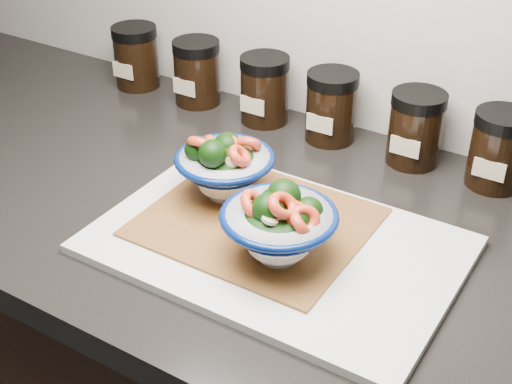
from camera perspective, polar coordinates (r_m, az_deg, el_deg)
The scene contains 11 objects.
countertop at distance 0.99m, azimuth 0.11°, elevation -2.46°, with size 3.50×0.60×0.04m, color black.
cutting_board at distance 0.90m, azimuth 1.62°, elevation -4.24°, with size 0.45×0.30×0.01m, color silver.
bamboo_mat at distance 0.93m, azimuth -0.00°, elevation -2.39°, with size 0.28×0.24×0.00m, color brown.
bowl_left at distance 0.96m, azimuth -2.57°, elevation 1.98°, with size 0.14×0.14×0.10m.
bowl_right at distance 0.84m, azimuth 1.93°, elevation -2.71°, with size 0.14×0.14×0.11m.
spice_jar_a at distance 1.34m, azimuth -9.57°, elevation 10.64°, with size 0.08×0.08×0.11m.
spice_jar_b at distance 1.26m, azimuth -4.74°, elevation 9.54°, with size 0.08×0.08×0.11m.
spice_jar_c at distance 1.19m, azimuth 0.69°, elevation 8.21°, with size 0.08×0.08×0.11m.
spice_jar_d at distance 1.14m, azimuth 6.05°, elevation 6.82°, with size 0.08×0.08×0.11m.
spice_jar_e at distance 1.09m, azimuth 12.65°, elevation 5.01°, with size 0.08×0.08×0.11m.
spice_jar_f at distance 1.06m, azimuth 18.84°, elevation 3.25°, with size 0.08×0.08×0.11m.
Camera 1 is at (0.43, 0.76, 1.44)m, focal length 50.00 mm.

